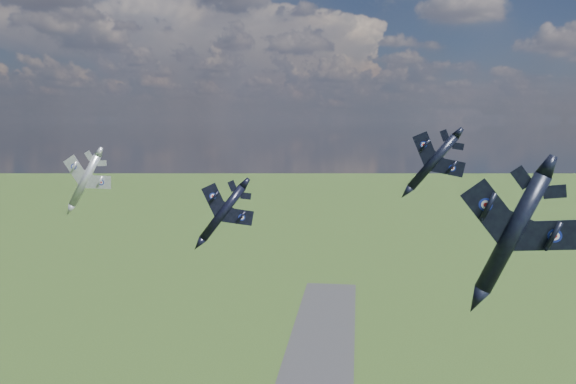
% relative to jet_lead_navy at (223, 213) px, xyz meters
% --- Properties ---
extents(jet_lead_navy, '(11.95, 14.61, 7.64)m').
position_rel_jet_lead_navy_xyz_m(jet_lead_navy, '(0.00, 0.00, 0.00)').
color(jet_lead_navy, black).
extents(jet_right_navy, '(13.52, 17.02, 7.42)m').
position_rel_jet_lead_navy_xyz_m(jet_right_navy, '(32.36, -25.64, 3.05)').
color(jet_right_navy, black).
extents(jet_high_navy, '(11.19, 15.19, 8.73)m').
position_rel_jet_lead_navy_xyz_m(jet_high_navy, '(30.39, 13.78, 6.38)').
color(jet_high_navy, black).
extents(jet_left_silver, '(9.98, 13.33, 6.88)m').
position_rel_jet_lead_navy_xyz_m(jet_left_silver, '(-25.41, 10.00, 3.21)').
color(jet_left_silver, '#91959B').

